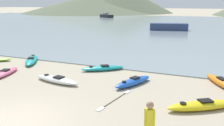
{
  "coord_description": "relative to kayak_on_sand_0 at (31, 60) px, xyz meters",
  "views": [
    {
      "loc": [
        6.79,
        -6.29,
        4.09
      ],
      "look_at": [
        0.29,
        7.89,
        0.5
      ],
      "focal_mm": 42.0,
      "sensor_mm": 36.0,
      "label": 1
    }
  ],
  "objects": [
    {
      "name": "loose_paddle",
      "position": [
        8.33,
        -4.27,
        -0.16
      ],
      "size": [
        0.44,
        2.78,
        0.03
      ],
      "color": "black",
      "rests_on": "ground_plane"
    },
    {
      "name": "far_hill_midleft",
      "position": [
        -38.5,
        88.04,
        4.43
      ],
      "size": [
        39.55,
        39.55,
        9.21
      ],
      "primitive_type": "cone",
      "color": "#5B664C",
      "rests_on": "ground_plane"
    },
    {
      "name": "kayak_on_sand_2",
      "position": [
        8.29,
        -1.89,
        -0.0
      ],
      "size": [
        1.43,
        2.71,
        0.38
      ],
      "color": "blue",
      "rests_on": "ground_plane"
    },
    {
      "name": "bay_water",
      "position": [
        5.85,
        35.75,
        -0.14
      ],
      "size": [
        160.0,
        70.0,
        0.06
      ],
      "primitive_type": "cube",
      "color": "gray",
      "rests_on": "ground_plane"
    },
    {
      "name": "kayak_on_sand_5",
      "position": [
        12.48,
        -0.31,
        0.01
      ],
      "size": [
        2.19,
        3.13,
        0.4
      ],
      "color": "orange",
      "rests_on": "ground_plane"
    },
    {
      "name": "kayak_on_sand_0",
      "position": [
        0.0,
        0.0,
        0.0
      ],
      "size": [
        2.46,
        3.16,
        0.39
      ],
      "color": "teal",
      "rests_on": "ground_plane"
    },
    {
      "name": "kayak_on_sand_8",
      "position": [
        5.57,
        0.06,
        -0.02
      ],
      "size": [
        2.51,
        2.23,
        0.34
      ],
      "color": "teal",
      "rests_on": "ground_plane"
    },
    {
      "name": "moored_boat_1",
      "position": [
        3.88,
        25.73,
        0.41
      ],
      "size": [
        5.83,
        2.98,
        1.04
      ],
      "color": "navy",
      "rests_on": "bay_water"
    },
    {
      "name": "kayak_on_sand_3",
      "position": [
        11.83,
        -3.75,
        -0.01
      ],
      "size": [
        2.77,
        2.34,
        0.38
      ],
      "color": "yellow",
      "rests_on": "ground_plane"
    },
    {
      "name": "ground_plane",
      "position": [
        5.85,
        -7.69,
        -0.17
      ],
      "size": [
        400.0,
        400.0,
        0.0
      ],
      "primitive_type": "plane",
      "color": "tan"
    },
    {
      "name": "moored_boat_3",
      "position": [
        -20.37,
        54.16,
        0.36
      ],
      "size": [
        5.26,
        4.53,
        1.36
      ],
      "color": "black",
      "rests_on": "bay_water"
    },
    {
      "name": "kayak_on_sand_7",
      "position": [
        4.5,
        -3.17,
        -0.02
      ],
      "size": [
        2.92,
        1.18,
        0.34
      ],
      "color": "white",
      "rests_on": "ground_plane"
    },
    {
      "name": "far_hill_left",
      "position": [
        -41.18,
        82.46,
        3.47
      ],
      "size": [
        56.19,
        56.19,
        7.27
      ],
      "primitive_type": "cone",
      "color": "#5B664C",
      "rests_on": "ground_plane"
    },
    {
      "name": "person_near_foreground",
      "position": [
        10.83,
        -7.57,
        0.7
      ],
      "size": [
        0.31,
        0.26,
        1.52
      ],
      "color": "#384260",
      "rests_on": "ground_plane"
    },
    {
      "name": "kayak_on_sand_1",
      "position": [
        0.89,
        -3.32,
        -0.04
      ],
      "size": [
        1.46,
        2.93,
        0.31
      ],
      "color": "#E5668C",
      "rests_on": "ground_plane"
    }
  ]
}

